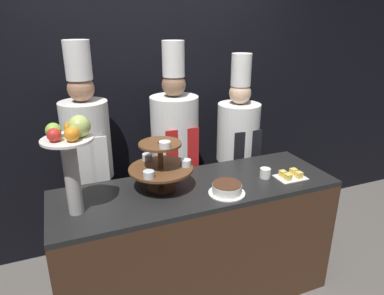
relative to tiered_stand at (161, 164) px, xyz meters
The scene contains 10 objects.
wall_back 0.98m from the tiered_stand, 75.23° to the left, with size 10.00×0.06×2.80m.
buffet_counter 0.69m from the tiered_stand, 14.01° to the right, with size 1.97×0.64×0.94m.
tiered_stand is the anchor object (origin of this frame).
fruit_pedestal 0.60m from the tiered_stand, 169.18° to the right, with size 0.29×0.29×0.59m.
cake_round 0.47m from the tiered_stand, 31.38° to the right, with size 0.24×0.24×0.07m.
cup_white 0.77m from the tiered_stand, ahead, with size 0.08×0.08×0.07m.
cake_square_tray 0.95m from the tiered_stand, 11.70° to the right, with size 0.21×0.16×0.05m.
chef_left 0.68m from the tiered_stand, 128.01° to the left, with size 0.35×0.35×1.89m.
chef_center_left 0.61m from the tiered_stand, 61.89° to the left, with size 0.39×0.39×1.87m.
chef_center_right 1.04m from the tiered_stand, 31.01° to the left, with size 0.38×0.38×1.75m.
Camera 1 is at (-0.83, -1.63, 2.02)m, focal length 32.00 mm.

